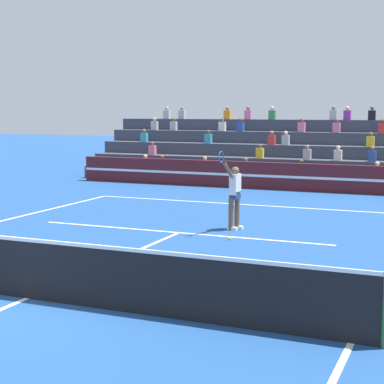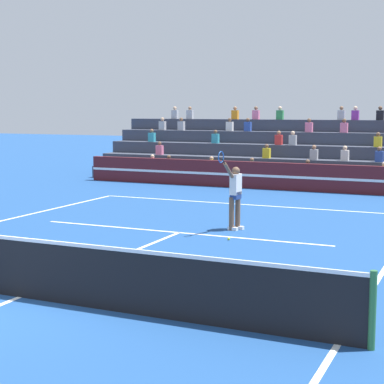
# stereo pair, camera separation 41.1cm
# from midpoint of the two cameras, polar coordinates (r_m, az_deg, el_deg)

# --- Properties ---
(ground_plane) EXTENTS (120.00, 120.00, 0.00)m
(ground_plane) POSITION_cam_midpoint_polar(r_m,az_deg,el_deg) (11.61, -15.45, -9.10)
(ground_plane) COLOR navy
(court_lines) EXTENTS (11.10, 23.90, 0.01)m
(court_lines) POSITION_cam_midpoint_polar(r_m,az_deg,el_deg) (11.60, -15.45, -9.08)
(court_lines) COLOR white
(court_lines) RESTS_ON ground
(tennis_net) EXTENTS (12.00, 0.10, 1.10)m
(tennis_net) POSITION_cam_midpoint_polar(r_m,az_deg,el_deg) (11.47, -15.54, -6.49)
(tennis_net) COLOR #2D6B38
(tennis_net) RESTS_ON ground
(sponsor_banner_wall) EXTENTS (18.00, 0.26, 1.10)m
(sponsor_banner_wall) POSITION_cam_midpoint_polar(r_m,az_deg,el_deg) (26.10, 7.25, 1.40)
(sponsor_banner_wall) COLOR #51191E
(sponsor_banner_wall) RESTS_ON ground
(bleacher_stand) EXTENTS (19.34, 4.75, 3.38)m
(bleacher_stand) POSITION_cam_midpoint_polar(r_m,az_deg,el_deg) (29.73, 9.26, 2.99)
(bleacher_stand) COLOR #383D4C
(bleacher_stand) RESTS_ON ground
(tennis_player) EXTENTS (0.37, 1.39, 2.25)m
(tennis_player) POSITION_cam_midpoint_polar(r_m,az_deg,el_deg) (17.24, 3.11, -0.17)
(tennis_player) COLOR brown
(tennis_player) RESTS_ON ground
(tennis_ball) EXTENTS (0.07, 0.07, 0.07)m
(tennis_ball) POSITION_cam_midpoint_polar(r_m,az_deg,el_deg) (16.04, 2.62, -4.16)
(tennis_ball) COLOR #C6DB33
(tennis_ball) RESTS_ON ground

